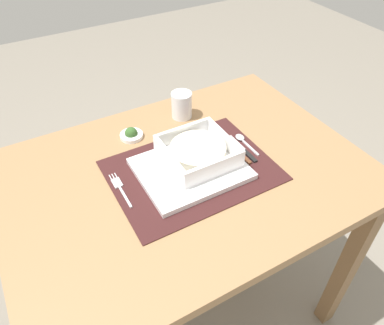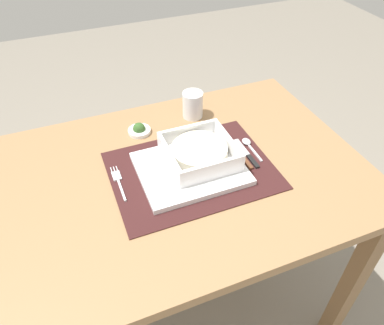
{
  "view_description": "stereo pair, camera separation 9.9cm",
  "coord_description": "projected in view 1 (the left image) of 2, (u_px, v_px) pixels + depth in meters",
  "views": [
    {
      "loc": [
        -0.35,
        -0.65,
        1.42
      ],
      "look_at": [
        0.02,
        -0.01,
        0.77
      ],
      "focal_mm": 34.54,
      "sensor_mm": 36.0,
      "label": 1
    },
    {
      "loc": [
        -0.26,
        -0.7,
        1.42
      ],
      "look_at": [
        0.02,
        -0.01,
        0.77
      ],
      "focal_mm": 34.54,
      "sensor_mm": 36.0,
      "label": 2
    }
  ],
  "objects": [
    {
      "name": "placemat",
      "position": [
        192.0,
        170.0,
        1.01
      ],
      "size": [
        0.44,
        0.33,
        0.0
      ],
      "primitive_type": "cube",
      "color": "#381919",
      "rests_on": "dining_table"
    },
    {
      "name": "bread_knife",
      "position": [
        237.0,
        151.0,
        1.06
      ],
      "size": [
        0.01,
        0.14,
        0.01
      ],
      "rotation": [
        0.0,
        0.0,
        0.07
      ],
      "color": "#59331E",
      "rests_on": "placemat"
    },
    {
      "name": "porridge_bowl",
      "position": [
        198.0,
        152.0,
        1.01
      ],
      "size": [
        0.18,
        0.18,
        0.05
      ],
      "color": "white",
      "rests_on": "serving_plate"
    },
    {
      "name": "fork",
      "position": [
        119.0,
        187.0,
        0.96
      ],
      "size": [
        0.02,
        0.14,
        0.0
      ],
      "rotation": [
        0.0,
        0.0,
        0.06
      ],
      "color": "silver",
      "rests_on": "placemat"
    },
    {
      "name": "spoon",
      "position": [
        242.0,
        139.0,
        1.1
      ],
      "size": [
        0.02,
        0.11,
        0.01
      ],
      "rotation": [
        0.0,
        0.0,
        0.07
      ],
      "color": "silver",
      "rests_on": "placemat"
    },
    {
      "name": "serving_plate",
      "position": [
        191.0,
        169.0,
        1.0
      ],
      "size": [
        0.28,
        0.23,
        0.02
      ],
      "primitive_type": "cube",
      "color": "white",
      "rests_on": "placemat"
    },
    {
      "name": "drinking_glass",
      "position": [
        182.0,
        106.0,
        1.18
      ],
      "size": [
        0.07,
        0.07,
        0.09
      ],
      "color": "white",
      "rests_on": "dining_table"
    },
    {
      "name": "ground_plane",
      "position": [
        188.0,
        303.0,
        1.5
      ],
      "size": [
        6.0,
        6.0,
        0.0
      ],
      "primitive_type": "plane",
      "color": "gray"
    },
    {
      "name": "condiment_saucer",
      "position": [
        131.0,
        134.0,
        1.12
      ],
      "size": [
        0.07,
        0.07,
        0.04
      ],
      "color": "white",
      "rests_on": "dining_table"
    },
    {
      "name": "butter_knife",
      "position": [
        244.0,
        150.0,
        1.07
      ],
      "size": [
        0.01,
        0.13,
        0.01
      ],
      "rotation": [
        0.0,
        0.0,
        0.04
      ],
      "color": "black",
      "rests_on": "placemat"
    },
    {
      "name": "dining_table",
      "position": [
        186.0,
        198.0,
        1.08
      ],
      "size": [
        0.98,
        0.71,
        0.74
      ],
      "color": "#936D47",
      "rests_on": "ground"
    }
  ]
}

